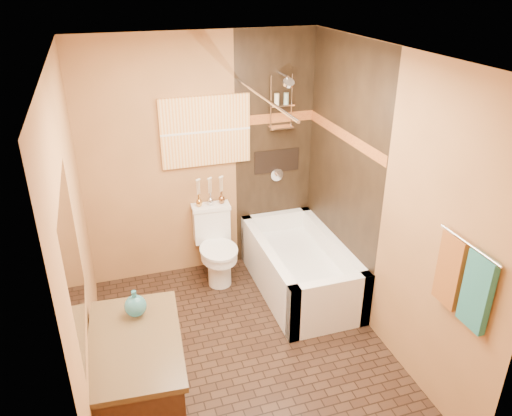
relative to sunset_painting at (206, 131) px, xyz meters
name	(u,v)px	position (x,y,z in m)	size (l,w,h in m)	color
floor	(246,353)	(-0.04, -1.48, -1.55)	(3.00, 3.00, 0.00)	black
wall_left	(78,250)	(-1.24, -1.48, -0.30)	(0.02, 3.00, 2.50)	#AF7644
wall_right	(384,204)	(1.16, -1.48, -0.30)	(0.02, 3.00, 2.50)	#AF7644
wall_back	(202,160)	(-0.04, 0.02, -0.30)	(2.40, 0.02, 2.50)	#AF7644
wall_front	(331,358)	(-0.04, -2.98, -0.30)	(2.40, 0.02, 2.50)	#AF7644
ceiling	(243,54)	(-0.04, -1.48, 0.95)	(3.00, 3.00, 0.00)	silver
alcove_tile_back	(274,152)	(0.73, 0.01, -0.30)	(0.85, 0.01, 2.50)	black
alcove_tile_right	(341,172)	(1.14, -0.73, -0.30)	(0.01, 1.50, 2.50)	black
mosaic_band_back	(275,118)	(0.73, 0.00, 0.07)	(0.85, 0.01, 0.10)	maroon
mosaic_band_right	(343,135)	(1.13, -0.73, 0.07)	(0.01, 1.50, 0.10)	maroon
alcove_niche	(277,161)	(0.76, 0.01, -0.40)	(0.50, 0.01, 0.25)	black
shower_fixtures	(281,116)	(0.76, -0.10, 0.12)	(0.24, 0.33, 1.16)	silver
curtain_rod	(264,98)	(0.36, -0.73, 0.47)	(0.03, 0.03, 1.55)	silver
towel_bar	(470,245)	(1.11, -2.53, -0.10)	(0.02, 0.02, 0.55)	silver
towel_teal	(477,292)	(1.12, -2.66, -0.37)	(0.05, 0.22, 0.52)	#206C60
towel_rust	(450,270)	(1.12, -2.40, -0.37)	(0.05, 0.22, 0.52)	brown
sunset_painting	(206,131)	(0.00, 0.00, 0.00)	(0.90, 0.04, 0.70)	orange
vanity_mirror	(73,261)	(-1.23, -2.05, -0.05)	(0.01, 1.00, 0.90)	white
bathtub	(300,271)	(0.76, -0.73, -1.33)	(0.80, 1.50, 0.55)	white
toilet	(216,245)	(0.00, -0.26, -1.15)	(0.41, 0.59, 0.78)	white
vanity	(140,390)	(-0.97, -2.05, -1.12)	(0.67, 1.01, 0.85)	black
teal_bottle	(135,303)	(-0.92, -1.80, -0.60)	(0.15, 0.15, 0.24)	#287079
bud_vases	(210,191)	(0.00, -0.09, -0.60)	(0.30, 0.06, 0.30)	gold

